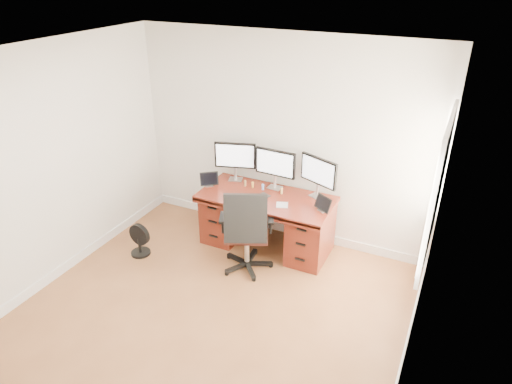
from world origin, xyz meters
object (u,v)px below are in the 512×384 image
at_px(office_chair, 247,244).
at_px(floor_fan, 139,240).
at_px(desk, 267,219).
at_px(keyboard, 255,202).
at_px(monitor_center, 275,164).

relative_size(office_chair, floor_fan, 2.60).
distance_m(desk, keyboard, 0.43).
distance_m(floor_fan, monitor_center, 2.00).
bearing_deg(desk, office_chair, -89.87).
xyz_separation_m(desk, monitor_center, (-0.00, 0.24, 0.68)).
relative_size(desk, office_chair, 1.52).
bearing_deg(monitor_center, floor_fan, -137.97).
relative_size(floor_fan, monitor_center, 0.78).
bearing_deg(office_chair, floor_fan, 168.00).
distance_m(desk, monitor_center, 0.72).
distance_m(desk, floor_fan, 1.67).
xyz_separation_m(office_chair, floor_fan, (-1.39, -0.30, -0.16)).
bearing_deg(monitor_center, office_chair, -86.99).
xyz_separation_m(office_chair, monitor_center, (-0.00, 0.83, 0.72)).
bearing_deg(floor_fan, desk, 36.41).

